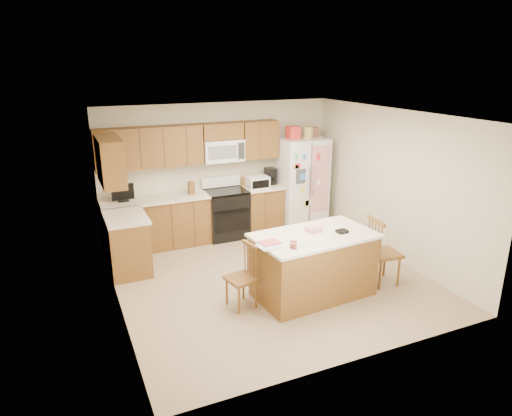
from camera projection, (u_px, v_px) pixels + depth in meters
name	position (u px, v px, depth m)	size (l,w,h in m)	color
ground	(269.00, 278.00, 7.10)	(4.50, 4.50, 0.00)	#846A50
room_shell	(270.00, 189.00, 6.66)	(4.60, 4.60, 2.52)	beige
cabinetry	(176.00, 199.00, 8.00)	(3.36, 1.56, 2.15)	brown
stove	(226.00, 213.00, 8.64)	(0.76, 0.65, 1.13)	black
refrigerator	(301.00, 182.00, 9.05)	(0.90, 0.79, 2.04)	white
island	(313.00, 265.00, 6.46)	(1.79, 1.11, 1.01)	brown
windsor_chair_left	(243.00, 278.00, 6.17)	(0.43, 0.45, 0.89)	brown
windsor_chair_back	(299.00, 252.00, 7.00)	(0.46, 0.44, 0.88)	brown
windsor_chair_right	(382.00, 253.00, 6.79)	(0.46, 0.48, 1.04)	brown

